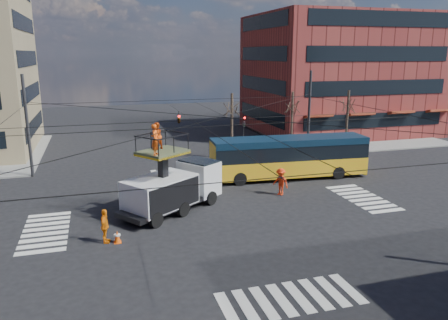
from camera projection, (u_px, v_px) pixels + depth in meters
ground at (220, 213)px, 26.70m from camera, size 120.00×120.00×0.00m
sidewalk_ne at (340, 135)px, 52.06m from camera, size 18.00×18.00×0.12m
crosswalks at (220, 213)px, 26.70m from camera, size 22.40×22.40×0.02m
building_ne at (338, 74)px, 53.45m from camera, size 20.06×16.06×14.00m
overhead_network at (217, 143)px, 26.04m from camera, size 24.24×24.24×8.00m
tree_a at (232, 109)px, 39.55m from camera, size 2.00×2.00×6.00m
tree_b at (292, 106)px, 41.22m from camera, size 2.00×2.00×6.00m
tree_c at (348, 104)px, 42.88m from camera, size 2.00×2.00×6.00m
utility_truck at (173, 180)px, 26.74m from camera, size 7.05×5.91×5.69m
city_bus at (289, 156)px, 33.86m from camera, size 12.30×3.49×3.20m
traffic_cone at (117, 237)px, 22.44m from camera, size 0.36×0.36×0.66m
worker_ground at (105, 226)px, 22.31m from camera, size 0.66×1.13×1.81m
flagger at (281, 182)px, 29.91m from camera, size 1.21×1.40×1.88m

